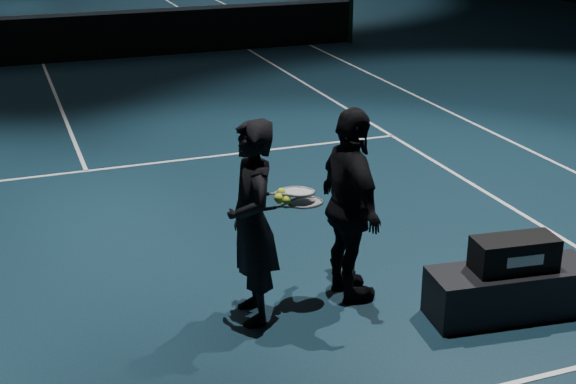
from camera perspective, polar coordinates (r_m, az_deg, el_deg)
name	(u,v)px	position (r m, az deg, el deg)	size (l,w,h in m)	color
floor	(43,65)	(16.11, -17.01, 8.64)	(36.00, 36.00, 0.00)	black
court_lines	(43,65)	(16.11, -17.01, 8.65)	(10.98, 23.78, 0.01)	white
net_post_right	(351,17)	(17.56, 4.48, 12.29)	(0.10, 0.10, 1.10)	black
net_mesh	(41,41)	(16.03, -17.18, 10.21)	(12.80, 0.02, 0.86)	black
net_tape	(38,16)	(15.95, -17.37, 11.84)	(12.80, 0.03, 0.07)	white
player_bench	(510,291)	(6.69, 15.51, -6.81)	(1.33, 0.44, 0.40)	black
racket_bag	(514,254)	(6.54, 15.80, -4.23)	(0.67, 0.28, 0.27)	black
bag_signature	(526,261)	(6.44, 16.54, -4.74)	(0.31, 0.00, 0.09)	white
player_a	(252,223)	(6.14, -2.56, -2.20)	(0.59, 0.39, 1.63)	black
player_b	(351,206)	(6.47, 4.48, -1.00)	(0.96, 0.40, 1.63)	black
racket_lower	(306,203)	(6.27, 1.27, -0.76)	(0.68, 0.22, 0.03)	black
racket_upper	(298,192)	(6.25, 0.70, 0.03)	(0.68, 0.22, 0.03)	black
tennis_balls	(283,197)	(6.17, -0.39, -0.39)	(0.12, 0.10, 0.12)	gold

